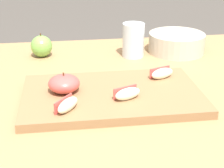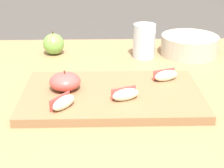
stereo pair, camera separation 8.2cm
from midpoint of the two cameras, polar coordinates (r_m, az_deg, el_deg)
dining_table at (r=0.89m, az=6.19°, el=-7.85°), size 1.33×0.97×0.74m
cutting_board at (r=0.83m, az=2.82°, el=-1.95°), size 0.42×0.26×0.02m
apple_half_skin_up at (r=0.83m, az=-4.85°, el=0.35°), size 0.07×0.07×0.05m
apple_wedge_front at (r=0.78m, az=5.19°, el=-1.75°), size 0.07×0.04×0.03m
apple_wedge_left at (r=0.90m, az=11.33°, el=1.31°), size 0.07×0.04×0.03m
apple_wedge_middle at (r=0.75m, az=-4.80°, el=-3.08°), size 0.06×0.06×0.03m
whole_apple_granny_green at (r=1.13m, az=-7.41°, el=6.41°), size 0.07×0.07×0.08m
ceramic_fruit_bowl at (r=1.15m, az=14.44°, el=6.18°), size 0.18×0.18×0.06m
drinking_glass_water at (r=1.10m, az=7.38°, el=6.90°), size 0.07×0.07×0.10m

